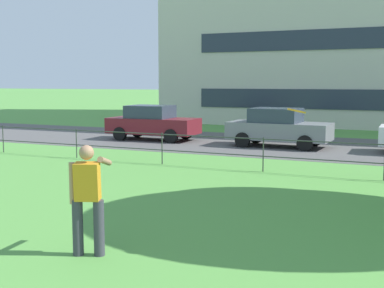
{
  "coord_description": "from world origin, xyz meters",
  "views": [
    {
      "loc": [
        4.08,
        0.77,
        2.59
      ],
      "look_at": [
        -0.46,
        10.88,
        1.23
      ],
      "focal_mm": 47.73,
      "sensor_mm": 36.0,
      "label": 1
    }
  ],
  "objects_px": {
    "person_thrower": "(88,196)",
    "car_grey_far_left": "(278,127)",
    "frisbee": "(296,111)",
    "car_maroon_far_right": "(153,123)"
  },
  "relations": [
    {
      "from": "person_thrower",
      "to": "car_maroon_far_right",
      "type": "xyz_separation_m",
      "value": [
        -6.43,
        13.82,
        -0.12
      ]
    },
    {
      "from": "person_thrower",
      "to": "frisbee",
      "type": "relative_size",
      "value": 4.52
    },
    {
      "from": "person_thrower",
      "to": "frisbee",
      "type": "xyz_separation_m",
      "value": [
        2.8,
        1.23,
        1.27
      ]
    },
    {
      "from": "frisbee",
      "to": "car_grey_far_left",
      "type": "height_order",
      "value": "frisbee"
    },
    {
      "from": "person_thrower",
      "to": "frisbee",
      "type": "distance_m",
      "value": 3.31
    },
    {
      "from": "car_maroon_far_right",
      "to": "car_grey_far_left",
      "type": "xyz_separation_m",
      "value": [
        5.74,
        -0.09,
        0.0
      ]
    },
    {
      "from": "person_thrower",
      "to": "frisbee",
      "type": "height_order",
      "value": "frisbee"
    },
    {
      "from": "person_thrower",
      "to": "car_grey_far_left",
      "type": "bearing_deg",
      "value": 92.89
    },
    {
      "from": "frisbee",
      "to": "car_grey_far_left",
      "type": "relative_size",
      "value": 0.09
    },
    {
      "from": "car_maroon_far_right",
      "to": "car_grey_far_left",
      "type": "distance_m",
      "value": 5.74
    }
  ]
}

